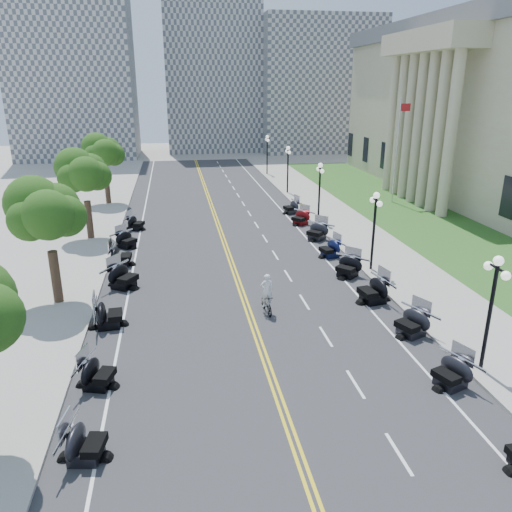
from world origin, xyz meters
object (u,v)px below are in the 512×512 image
cyclist_rider (267,278)px  motorcycle_n_3 (452,371)px  flagpole (396,152)px  bicycle (267,304)px

cyclist_rider → motorcycle_n_3: bearing=127.5°
flagpole → motorcycle_n_3: size_ratio=5.26×
bicycle → motorcycle_n_3: bearing=-58.7°
motorcycle_n_3 → bicycle: (-5.93, 7.73, -0.15)m
motorcycle_n_3 → bicycle: size_ratio=1.10×
flagpole → motorcycle_n_3: 32.97m
bicycle → cyclist_rider: cyclist_rider is taller
bicycle → flagpole: bearing=47.2°
flagpole → cyclist_rider: size_ratio=5.52×
flagpole → cyclist_rider: flagpole is taller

